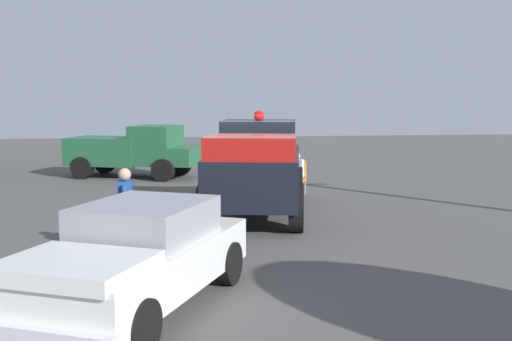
# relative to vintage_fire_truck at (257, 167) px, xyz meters

# --- Properties ---
(ground_plane) EXTENTS (60.00, 60.00, 0.00)m
(ground_plane) POSITION_rel_vintage_fire_truck_xyz_m (-0.04, -0.13, -1.20)
(ground_plane) COLOR #514F4C
(vintage_fire_truck) EXTENTS (6.27, 3.42, 2.59)m
(vintage_fire_truck) POSITION_rel_vintage_fire_truck_xyz_m (0.00, 0.00, 0.00)
(vintage_fire_truck) COLOR black
(vintage_fire_truck) RESTS_ON ground
(classic_hot_rod) EXTENTS (4.73, 3.57, 1.46)m
(classic_hot_rod) POSITION_rel_vintage_fire_truck_xyz_m (6.73, -2.67, -0.45)
(classic_hot_rod) COLOR black
(classic_hot_rod) RESTS_ON ground
(parked_pickup) EXTENTS (3.42, 5.13, 1.90)m
(parked_pickup) POSITION_rel_vintage_fire_truck_xyz_m (-7.84, -3.43, -0.21)
(parked_pickup) COLOR black
(parked_pickup) RESTS_ON ground
(lawn_chair_near_truck) EXTENTS (0.68, 0.68, 1.02)m
(lawn_chair_near_truck) POSITION_rel_vintage_fire_truck_xyz_m (-2.90, 1.65, -0.61)
(lawn_chair_near_truck) COLOR #B7BABF
(lawn_chair_near_truck) RESTS_ON ground
(spectator_seated) EXTENTS (0.65, 0.60, 1.29)m
(spectator_seated) POSITION_rel_vintage_fire_truck_xyz_m (-2.79, 1.57, -0.50)
(spectator_seated) COLOR #383842
(spectator_seated) RESTS_ON ground
(spectator_standing) EXTENTS (0.64, 0.27, 1.68)m
(spectator_standing) POSITION_rel_vintage_fire_truck_xyz_m (3.94, -2.97, -0.23)
(spectator_standing) COLOR #2D334C
(spectator_standing) RESTS_ON ground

